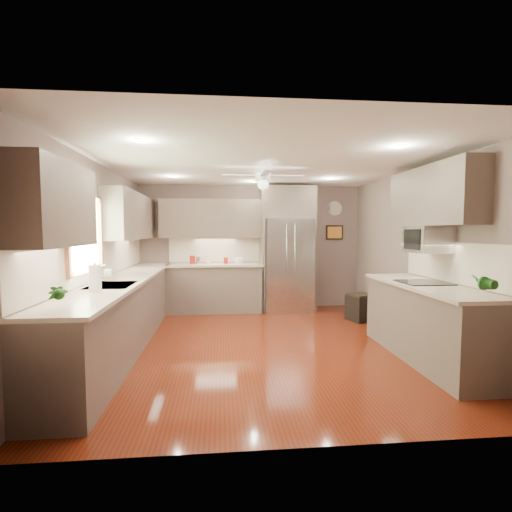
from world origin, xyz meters
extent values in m
plane|color=#4F170A|center=(0.00, 0.00, 0.00)|extent=(5.00, 5.00, 0.00)
plane|color=white|center=(0.00, 0.00, 2.50)|extent=(5.00, 5.00, 0.00)
plane|color=#6C5952|center=(0.00, 2.50, 1.25)|extent=(4.50, 0.00, 4.50)
plane|color=#6C5952|center=(0.00, -2.50, 1.25)|extent=(4.50, 0.00, 4.50)
plane|color=#6C5952|center=(-2.25, 0.00, 1.25)|extent=(0.00, 5.00, 5.00)
plane|color=#6C5952|center=(2.25, 0.00, 1.25)|extent=(0.00, 5.00, 5.00)
cylinder|color=maroon|center=(-1.16, 2.19, 1.02)|extent=(0.14, 0.14, 0.17)
cylinder|color=silver|center=(-1.06, 2.24, 1.01)|extent=(0.10, 0.10, 0.14)
cylinder|color=beige|center=(-0.86, 2.24, 1.03)|extent=(0.12, 0.12, 0.17)
cylinder|color=maroon|center=(-0.52, 2.20, 1.00)|extent=(0.11, 0.11, 0.13)
imported|color=white|center=(-2.08, -0.05, 1.04)|extent=(0.10, 0.10, 0.20)
imported|color=#1D5418|center=(-1.96, -1.93, 1.08)|extent=(0.18, 0.15, 0.29)
imported|color=#1D5418|center=(1.90, -1.75, 1.09)|extent=(0.19, 0.16, 0.31)
imported|color=beige|center=(-0.24, 2.20, 0.97)|extent=(0.25, 0.25, 0.05)
cube|color=brown|center=(-1.95, 0.15, 0.45)|extent=(0.60, 4.70, 0.90)
cube|color=#BBA997|center=(-1.94, 0.15, 0.92)|extent=(0.65, 4.70, 0.04)
cube|color=beige|center=(-2.24, 0.15, 1.20)|extent=(0.02, 4.70, 0.50)
cube|color=brown|center=(-0.72, 2.20, 0.45)|extent=(1.85, 0.60, 0.90)
cube|color=#BBA997|center=(-0.72, 2.19, 0.92)|extent=(1.85, 0.65, 0.04)
cube|color=beige|center=(-0.72, 2.49, 1.20)|extent=(1.85, 0.02, 0.50)
cube|color=brown|center=(-2.08, -1.60, 1.83)|extent=(0.33, 1.20, 0.75)
cube|color=brown|center=(-2.08, 1.30, 1.83)|extent=(0.33, 2.40, 0.75)
cube|color=brown|center=(-0.72, 2.33, 1.83)|extent=(2.15, 0.33, 0.75)
cube|color=brown|center=(2.08, -0.55, 2.03)|extent=(0.33, 1.70, 0.75)
cube|color=#BFF2B2|center=(-2.23, -0.50, 1.55)|extent=(0.01, 1.00, 0.80)
cube|color=brown|center=(-2.21, -0.50, 1.98)|extent=(0.05, 1.12, 0.06)
cube|color=brown|center=(-2.21, -0.50, 1.12)|extent=(0.05, 1.12, 0.06)
cube|color=brown|center=(-2.21, -1.03, 1.55)|extent=(0.05, 0.06, 0.80)
cube|color=brown|center=(-2.21, 0.03, 1.55)|extent=(0.05, 0.06, 0.80)
cube|color=silver|center=(-1.93, -0.50, 0.93)|extent=(0.50, 0.70, 0.03)
cube|color=#262626|center=(-1.93, -0.50, 0.89)|extent=(0.44, 0.62, 0.05)
cylinder|color=silver|center=(-2.13, -0.50, 1.05)|extent=(0.02, 0.02, 0.24)
cylinder|color=silver|center=(-2.07, -0.50, 1.17)|extent=(0.16, 0.02, 0.02)
cube|color=silver|center=(0.70, 2.14, 0.91)|extent=(0.92, 0.72, 1.82)
cube|color=black|center=(0.70, 1.80, 0.66)|extent=(0.88, 0.02, 0.02)
cube|color=black|center=(0.70, 1.79, 1.25)|extent=(0.01, 0.02, 1.00)
cylinder|color=silver|center=(0.62, 1.76, 1.25)|extent=(0.02, 0.02, 0.90)
cylinder|color=silver|center=(0.78, 1.76, 1.25)|extent=(0.02, 0.02, 0.90)
cube|color=brown|center=(0.70, 2.20, 2.14)|extent=(1.04, 0.60, 0.63)
cube|color=brown|center=(0.20, 2.20, 0.91)|extent=(0.06, 0.60, 1.82)
cube|color=brown|center=(1.20, 2.20, 0.91)|extent=(0.06, 0.60, 1.82)
cube|color=brown|center=(1.93, -0.80, 0.45)|extent=(0.65, 2.20, 0.90)
cube|color=#BBA997|center=(1.91, -0.80, 0.92)|extent=(0.70, 2.20, 0.04)
cube|color=beige|center=(2.24, -0.80, 1.20)|extent=(0.02, 2.20, 0.50)
cube|color=black|center=(1.91, -0.70, 0.94)|extent=(0.56, 0.52, 0.01)
cube|color=silver|center=(2.03, -0.55, 1.48)|extent=(0.42, 0.55, 0.34)
cube|color=black|center=(1.82, -0.55, 1.48)|extent=(0.02, 0.40, 0.26)
cylinder|color=white|center=(0.00, 0.30, 2.46)|extent=(0.03, 0.03, 0.08)
cylinder|color=white|center=(0.00, 0.30, 2.36)|extent=(0.22, 0.22, 0.10)
sphere|color=white|center=(0.00, 0.30, 2.26)|extent=(0.16, 0.16, 0.16)
cube|color=white|center=(0.35, 0.30, 2.38)|extent=(0.48, 0.11, 0.01)
cube|color=white|center=(0.00, 0.65, 2.38)|extent=(0.11, 0.48, 0.01)
cube|color=white|center=(-0.35, 0.30, 2.38)|extent=(0.48, 0.11, 0.01)
cube|color=white|center=(0.00, -0.05, 2.38)|extent=(0.11, 0.48, 0.01)
cylinder|color=white|center=(-1.40, 1.30, 2.49)|extent=(0.14, 0.14, 0.01)
cylinder|color=white|center=(1.30, 1.30, 2.49)|extent=(0.14, 0.14, 0.01)
cylinder|color=white|center=(-1.40, -1.20, 2.49)|extent=(0.14, 0.14, 0.01)
cylinder|color=white|center=(1.30, -1.20, 2.49)|extent=(0.14, 0.14, 0.01)
cylinder|color=white|center=(0.00, 1.80, 2.49)|extent=(0.14, 0.14, 0.01)
cylinder|color=white|center=(1.75, 2.48, 2.05)|extent=(0.30, 0.03, 0.30)
cylinder|color=silver|center=(1.75, 2.47, 2.05)|extent=(0.29, 0.00, 0.29)
cube|color=black|center=(1.75, 2.48, 1.55)|extent=(0.36, 0.03, 0.30)
cube|color=#BB7925|center=(1.75, 2.46, 1.55)|extent=(0.30, 0.01, 0.24)
cube|color=black|center=(1.84, 1.19, 0.23)|extent=(0.51, 0.51, 0.45)
cube|color=black|center=(1.84, 1.19, 0.46)|extent=(0.48, 0.48, 0.03)
cylinder|color=white|center=(-1.96, -0.99, 1.08)|extent=(0.13, 0.13, 0.30)
cylinder|color=silver|center=(-1.96, -0.99, 1.09)|extent=(0.03, 0.03, 0.32)
camera|label=1|loc=(-0.61, -5.07, 1.60)|focal=26.00mm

